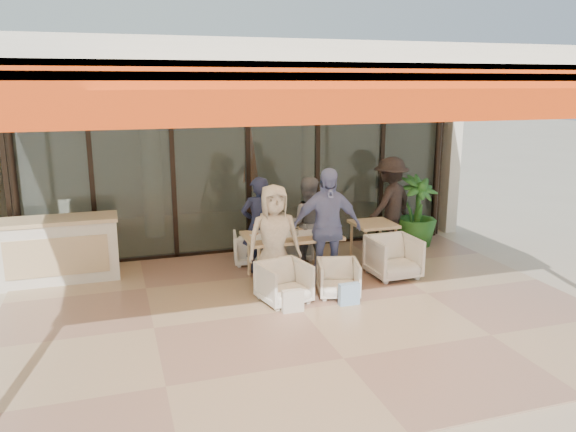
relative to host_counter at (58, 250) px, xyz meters
name	(u,v)px	position (x,y,z in m)	size (l,w,h in m)	color
ground	(301,311)	(3.26, -2.30, -0.53)	(70.00, 70.00, 0.00)	#C6B293
terrace_floor	(301,311)	(3.26, -2.30, -0.53)	(8.00, 6.00, 0.01)	tan
terrace_structure	(309,70)	(3.26, -2.56, 2.72)	(8.00, 6.00, 3.40)	silver
glass_storefront	(248,167)	(3.26, 0.70, 1.07)	(8.08, 0.10, 3.20)	#9EADA3
interior_block	(222,123)	(3.27, 3.02, 1.70)	(9.05, 3.62, 3.52)	silver
host_counter	(58,250)	(0.00, 0.00, 0.00)	(1.85, 0.65, 1.04)	silver
dining_table	(291,238)	(3.54, -0.98, 0.16)	(1.50, 0.90, 0.93)	#D8C184
chair_far_left	(252,246)	(3.13, -0.04, -0.22)	(0.61, 0.57, 0.63)	white
chair_far_right	(297,243)	(3.97, -0.04, -0.23)	(0.58, 0.54, 0.60)	white
chair_near_left	(284,281)	(3.13, -1.94, -0.20)	(0.65, 0.61, 0.67)	white
chair_near_right	(338,277)	(3.97, -1.94, -0.23)	(0.59, 0.55, 0.61)	white
diner_navy	(259,225)	(3.13, -0.54, 0.28)	(0.59, 0.39, 1.63)	#182036
diner_grey	(307,223)	(3.97, -0.54, 0.26)	(0.77, 0.60, 1.58)	slate
diner_cream	(274,239)	(3.13, -1.44, 0.29)	(0.81, 0.52, 1.65)	beige
diner_periwinkle	(327,228)	(3.97, -1.44, 0.40)	(1.09, 0.45, 1.86)	#798BC9
tote_bag_cream	(293,302)	(3.13, -2.34, -0.36)	(0.30, 0.10, 0.34)	silver
tote_bag_blue	(349,295)	(3.97, -2.34, -0.36)	(0.30, 0.10, 0.34)	#99BFD8
side_table	(373,229)	(5.14, -0.69, 0.11)	(0.70, 0.70, 0.74)	#D8C184
side_chair	(393,255)	(5.14, -1.44, -0.15)	(0.74, 0.69, 0.76)	white
standing_woman	(390,203)	(5.85, 0.07, 0.35)	(1.14, 0.65, 1.76)	black
potted_palm	(417,212)	(6.40, 0.03, 0.16)	(0.77, 0.77, 1.38)	#1E5919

